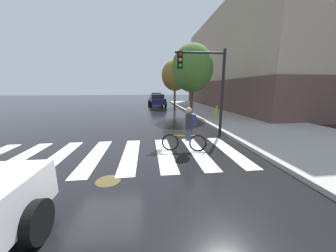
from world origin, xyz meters
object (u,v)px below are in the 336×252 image
Objects in this scene: traffic_light_near at (207,78)px; street_tree_mid at (175,75)px; sedan_mid at (157,100)px; street_tree_near at (192,68)px; cyclist at (188,130)px; manhole_cover at (108,181)px; sedan_far at (157,97)px; fire_hydrant at (217,110)px.

street_tree_mid is at bearing 87.53° from traffic_light_near.
traffic_light_near is 0.72× the size of street_tree_mid.
street_tree_near reaches higher than sedan_mid.
street_tree_mid is (2.02, 16.28, 3.08)m from cyclist.
manhole_cover is at bearing -104.04° from street_tree_mid.
sedan_far is (0.37, 7.79, -0.00)m from sedan_mid.
fire_hydrant is at bearing -76.73° from sedan_far.
cyclist is 9.33m from fire_hydrant.
manhole_cover is at bearing -95.65° from sedan_far.
street_tree_mid reaches higher than fire_hydrant.
manhole_cover is 0.82× the size of fire_hydrant.
fire_hydrant is at bearing -65.46° from sedan_mid.
manhole_cover is at bearing -124.35° from fire_hydrant.
sedan_mid is 4.25m from street_tree_mid.
street_tree_mid is (1.80, -9.73, 3.10)m from sedan_far.
sedan_far is 0.82× the size of street_tree_near.
traffic_light_near is 5.38× the size of fire_hydrant.
street_tree_mid is at bearing 75.96° from manhole_cover.
traffic_light_near is at bearing 46.88° from manhole_cover.
street_tree_mid reaches higher than cyclist.
cyclist is at bearing -97.07° from street_tree_mid.
sedan_mid is 0.82× the size of street_tree_near.
cyclist reaches higher than sedan_far.
cyclist is 8.88m from street_tree_near.
sedan_far is 23.87m from traffic_light_near.
sedan_far is (2.77, 27.97, 0.82)m from manhole_cover.
street_tree_near is at bearing 64.94° from manhole_cover.
traffic_light_near is at bearing 57.90° from cyclist.
street_tree_mid is at bearing 106.57° from fire_hydrant.
manhole_cover is at bearing -96.77° from sedan_mid.
street_tree_near is at bearing -83.89° from sedan_far.
street_tree_mid is (4.56, 18.25, 3.92)m from manhole_cover.
traffic_light_near reaches higher than fire_hydrant.
manhole_cover is 0.38× the size of cyclist.
street_tree_near is at bearing -175.93° from fire_hydrant.
sedan_mid is 6.07× the size of fire_hydrant.
traffic_light_near is at bearing -116.75° from fire_hydrant.
sedan_mid is 2.80× the size of cyclist.
fire_hydrant is 4.07m from street_tree_near.
street_tree_near is at bearing 75.08° from cyclist.
street_tree_near reaches higher than cyclist.
sedan_far is at bearing 100.46° from street_tree_mid.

